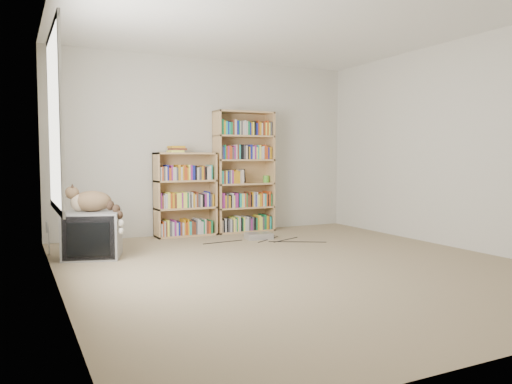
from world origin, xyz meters
name	(u,v)px	position (x,y,z in m)	size (l,w,h in m)	color
floor	(297,266)	(0.00, 0.00, 0.00)	(4.50, 5.00, 0.01)	#9D876A
wall_back	(209,147)	(0.00, 2.50, 1.25)	(4.50, 0.02, 2.50)	beige
wall_left	(56,138)	(-2.25, 0.00, 1.25)	(0.02, 5.00, 2.50)	beige
wall_right	(460,144)	(2.25, 0.00, 1.25)	(0.02, 5.00, 2.50)	beige
ceiling	(299,14)	(0.00, 0.00, 2.50)	(4.50, 5.00, 0.02)	white
window	(55,121)	(-2.24, 0.20, 1.40)	(0.02, 1.22, 1.52)	white
crt_tv	(93,235)	(-1.80, 1.34, 0.25)	(0.71, 0.67, 0.50)	gray
cat	(96,204)	(-1.76, 1.32, 0.59)	(0.60, 0.52, 0.50)	#3A2318
bookcase_tall	(244,175)	(0.49, 2.36, 0.84)	(0.88, 0.30, 1.76)	tan
bookcase_short	(185,198)	(-0.41, 2.36, 0.53)	(0.84, 0.30, 1.16)	tan
book_stack	(176,149)	(-0.54, 2.33, 1.20)	(0.21, 0.27, 0.09)	#C14519
green_mug	(266,179)	(0.85, 2.34, 0.77)	(0.09, 0.09, 0.10)	#5CB533
framed_print	(240,176)	(0.48, 2.44, 0.82)	(0.15, 0.01, 0.20)	black
dvd_player	(259,236)	(0.39, 1.65, 0.04)	(0.34, 0.25, 0.08)	silver
wall_outlet	(47,227)	(-2.24, 1.69, 0.32)	(0.01, 0.08, 0.13)	silver
floor_cables	(268,242)	(0.36, 1.33, 0.00)	(1.20, 0.70, 0.01)	black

